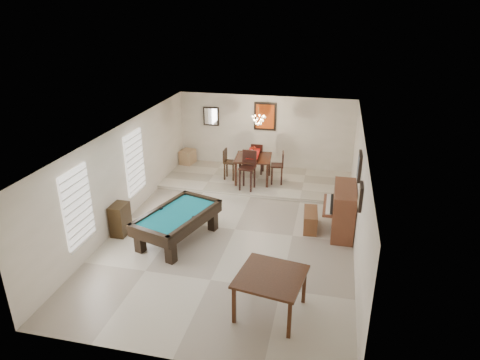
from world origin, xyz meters
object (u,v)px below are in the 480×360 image
at_px(dining_table, 253,167).
at_px(chandelier, 259,117).
at_px(pool_table, 178,227).
at_px(dining_chair_east, 277,168).
at_px(corner_bench, 188,157).
at_px(dining_chair_west, 230,164).
at_px(piano_bench, 310,220).
at_px(flower_vase, 253,150).
at_px(square_table, 270,294).
at_px(upright_piano, 338,210).
at_px(apothecary_chest, 120,219).
at_px(dining_chair_north, 258,158).
at_px(dining_chair_south, 247,171).

relative_size(dining_table, chandelier, 1.88).
relative_size(pool_table, dining_table, 1.95).
xyz_separation_m(dining_chair_east, corner_bench, (-3.37, 1.09, -0.27)).
bearing_deg(dining_chair_west, dining_table, -88.59).
bearing_deg(piano_bench, dining_chair_west, 137.37).
bearing_deg(flower_vase, chandelier, 49.72).
height_order(square_table, upright_piano, upright_piano).
height_order(pool_table, dining_table, dining_table).
height_order(apothecary_chest, corner_bench, apothecary_chest).
bearing_deg(chandelier, square_table, -77.31).
relative_size(flower_vase, corner_bench, 0.41).
bearing_deg(piano_bench, dining_chair_north, 121.49).
bearing_deg(flower_vase, piano_bench, -51.79).
xyz_separation_m(corner_bench, chandelier, (2.71, -0.92, 1.84)).
bearing_deg(pool_table, upright_piano, 36.04).
bearing_deg(piano_bench, apothecary_chest, -164.03).
bearing_deg(pool_table, chandelier, 89.80).
bearing_deg(square_table, dining_chair_west, 110.68).
relative_size(square_table, corner_bench, 2.21).
distance_m(square_table, dining_chair_west, 6.44).
bearing_deg(dining_table, piano_bench, -51.79).
xyz_separation_m(dining_chair_south, dining_chair_west, (-0.72, 0.71, -0.11)).
relative_size(pool_table, dining_chair_east, 2.12).
relative_size(apothecary_chest, dining_chair_south, 0.68).
distance_m(piano_bench, dining_chair_south, 2.82).
distance_m(dining_table, dining_chair_west, 0.77).
bearing_deg(chandelier, dining_table, -130.28).
height_order(piano_bench, dining_chair_east, dining_chair_east).
xyz_separation_m(flower_vase, dining_chair_north, (0.02, 0.71, -0.51)).
distance_m(dining_chair_south, dining_chair_east, 1.06).
height_order(upright_piano, chandelier, chandelier).
xyz_separation_m(square_table, piano_bench, (0.51, 3.46, -0.17)).
relative_size(square_table, chandelier, 2.00).
xyz_separation_m(apothecary_chest, dining_chair_south, (2.61, 3.20, 0.31)).
distance_m(square_table, dining_chair_south, 5.55).
xyz_separation_m(square_table, flower_vase, (-1.51, 6.02, 0.75)).
height_order(piano_bench, dining_table, dining_table).
bearing_deg(dining_chair_east, corner_bench, -114.80).
height_order(apothecary_chest, dining_chair_east, dining_chair_east).
distance_m(flower_vase, dining_chair_west, 0.94).
distance_m(piano_bench, dining_chair_north, 3.86).
bearing_deg(dining_chair_north, apothecary_chest, 61.13).
distance_m(pool_table, dining_chair_south, 3.37).
height_order(dining_table, dining_chair_south, dining_chair_south).
xyz_separation_m(dining_chair_west, dining_chair_east, (1.54, -0.03, 0.02)).
height_order(upright_piano, dining_chair_west, upright_piano).
height_order(upright_piano, corner_bench, upright_piano).
bearing_deg(dining_chair_south, square_table, -66.28).
relative_size(piano_bench, corner_bench, 1.63).
bearing_deg(dining_chair_north, upright_piano, 130.47).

